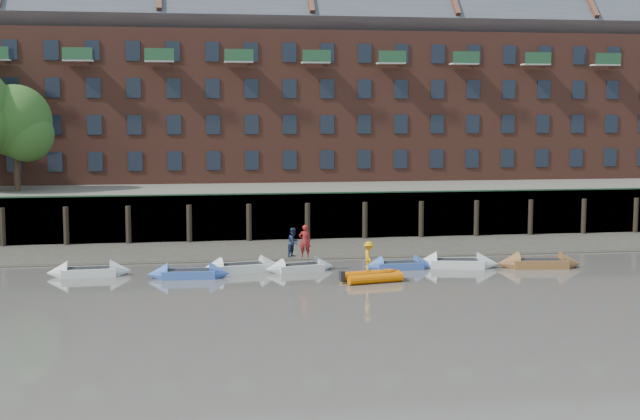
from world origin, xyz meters
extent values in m
plane|color=#5B564F|center=(0.00, 0.00, 0.00)|extent=(220.00, 220.00, 0.00)
cube|color=#3D382F|center=(0.00, 18.00, 0.00)|extent=(110.00, 8.00, 0.50)
cube|color=#4C4336|center=(0.00, 14.60, 0.00)|extent=(110.00, 1.60, 0.10)
cube|color=#2D2A26|center=(0.00, 22.40, 1.60)|extent=(110.00, 0.80, 3.20)
cylinder|color=black|center=(-22.00, 21.75, 1.30)|extent=(0.36, 0.36, 2.60)
cylinder|color=black|center=(-18.00, 21.75, 1.30)|extent=(0.36, 0.36, 2.60)
cylinder|color=black|center=(-14.00, 21.75, 1.30)|extent=(0.36, 0.36, 2.60)
cylinder|color=black|center=(-10.00, 21.75, 1.30)|extent=(0.36, 0.36, 2.60)
cylinder|color=black|center=(-6.00, 21.75, 1.30)|extent=(0.36, 0.36, 2.60)
cylinder|color=black|center=(-2.00, 21.75, 1.30)|extent=(0.36, 0.36, 2.60)
cylinder|color=black|center=(2.00, 21.75, 1.30)|extent=(0.36, 0.36, 2.60)
cylinder|color=black|center=(6.00, 21.75, 1.30)|extent=(0.36, 0.36, 2.60)
cylinder|color=black|center=(10.00, 21.75, 1.30)|extent=(0.36, 0.36, 2.60)
cylinder|color=black|center=(14.00, 21.75, 1.30)|extent=(0.36, 0.36, 2.60)
cylinder|color=black|center=(18.00, 21.75, 1.30)|extent=(0.36, 0.36, 2.60)
cylinder|color=black|center=(22.00, 21.75, 1.30)|extent=(0.36, 0.36, 2.60)
cube|color=#264C2D|center=(0.00, 22.10, 3.25)|extent=(110.00, 0.06, 0.10)
cube|color=#5E594D|center=(0.00, 36.00, 1.60)|extent=(110.00, 28.00, 3.20)
cube|color=brown|center=(0.00, 37.00, 9.20)|extent=(80.00, 10.00, 12.00)
cube|color=#42444C|center=(0.00, 37.00, 16.40)|extent=(80.60, 15.56, 15.56)
cube|color=black|center=(-23.00, 31.98, 5.00)|extent=(1.10, 0.12, 1.50)
cube|color=black|center=(-20.00, 31.98, 5.00)|extent=(1.10, 0.12, 1.50)
cube|color=black|center=(-17.00, 31.98, 5.00)|extent=(1.10, 0.12, 1.50)
cube|color=black|center=(-14.00, 31.98, 5.00)|extent=(1.10, 0.12, 1.50)
cube|color=black|center=(-11.00, 31.98, 5.00)|extent=(1.10, 0.12, 1.50)
cube|color=black|center=(-8.00, 31.98, 5.00)|extent=(1.10, 0.12, 1.50)
cube|color=black|center=(-5.00, 31.98, 5.00)|extent=(1.10, 0.12, 1.50)
cube|color=black|center=(-2.00, 31.98, 5.00)|extent=(1.10, 0.12, 1.50)
cube|color=black|center=(1.00, 31.98, 5.00)|extent=(1.10, 0.12, 1.50)
cube|color=black|center=(4.00, 31.98, 5.00)|extent=(1.10, 0.12, 1.50)
cube|color=black|center=(7.00, 31.98, 5.00)|extent=(1.10, 0.12, 1.50)
cube|color=black|center=(10.00, 31.98, 5.00)|extent=(1.10, 0.12, 1.50)
cube|color=black|center=(13.00, 31.98, 5.00)|extent=(1.10, 0.12, 1.50)
cube|color=black|center=(16.00, 31.98, 5.00)|extent=(1.10, 0.12, 1.50)
cube|color=black|center=(19.00, 31.98, 5.00)|extent=(1.10, 0.12, 1.50)
cube|color=black|center=(22.00, 31.98, 5.00)|extent=(1.10, 0.12, 1.50)
cube|color=black|center=(25.00, 31.98, 5.00)|extent=(1.10, 0.12, 1.50)
cube|color=black|center=(-23.00, 31.98, 7.80)|extent=(1.10, 0.12, 1.50)
cube|color=black|center=(-20.00, 31.98, 7.80)|extent=(1.10, 0.12, 1.50)
cube|color=black|center=(-17.00, 31.98, 7.80)|extent=(1.10, 0.12, 1.50)
cube|color=black|center=(-14.00, 31.98, 7.80)|extent=(1.10, 0.12, 1.50)
cube|color=black|center=(-11.00, 31.98, 7.80)|extent=(1.10, 0.12, 1.50)
cube|color=black|center=(-8.00, 31.98, 7.80)|extent=(1.10, 0.12, 1.50)
cube|color=black|center=(-5.00, 31.98, 7.80)|extent=(1.10, 0.12, 1.50)
cube|color=black|center=(-2.00, 31.98, 7.80)|extent=(1.10, 0.12, 1.50)
cube|color=black|center=(1.00, 31.98, 7.80)|extent=(1.10, 0.12, 1.50)
cube|color=black|center=(4.00, 31.98, 7.80)|extent=(1.10, 0.12, 1.50)
cube|color=black|center=(7.00, 31.98, 7.80)|extent=(1.10, 0.12, 1.50)
cube|color=black|center=(10.00, 31.98, 7.80)|extent=(1.10, 0.12, 1.50)
cube|color=black|center=(13.00, 31.98, 7.80)|extent=(1.10, 0.12, 1.50)
cube|color=black|center=(16.00, 31.98, 7.80)|extent=(1.10, 0.12, 1.50)
cube|color=black|center=(19.00, 31.98, 7.80)|extent=(1.10, 0.12, 1.50)
cube|color=black|center=(22.00, 31.98, 7.80)|extent=(1.10, 0.12, 1.50)
cube|color=black|center=(25.00, 31.98, 7.80)|extent=(1.10, 0.12, 1.50)
cube|color=black|center=(-23.00, 31.98, 10.60)|extent=(1.10, 0.12, 1.50)
cube|color=black|center=(-20.00, 31.98, 10.60)|extent=(1.10, 0.12, 1.50)
cube|color=black|center=(-17.00, 31.98, 10.60)|extent=(1.10, 0.12, 1.50)
cube|color=black|center=(-14.00, 31.98, 10.60)|extent=(1.10, 0.12, 1.50)
cube|color=black|center=(-11.00, 31.98, 10.60)|extent=(1.10, 0.12, 1.50)
cube|color=black|center=(-8.00, 31.98, 10.60)|extent=(1.10, 0.12, 1.50)
cube|color=black|center=(-5.00, 31.98, 10.60)|extent=(1.10, 0.12, 1.50)
cube|color=black|center=(-2.00, 31.98, 10.60)|extent=(1.10, 0.12, 1.50)
cube|color=black|center=(1.00, 31.98, 10.60)|extent=(1.10, 0.12, 1.50)
cube|color=black|center=(4.00, 31.98, 10.60)|extent=(1.10, 0.12, 1.50)
cube|color=black|center=(7.00, 31.98, 10.60)|extent=(1.10, 0.12, 1.50)
cube|color=black|center=(10.00, 31.98, 10.60)|extent=(1.10, 0.12, 1.50)
cube|color=black|center=(13.00, 31.98, 10.60)|extent=(1.10, 0.12, 1.50)
cube|color=black|center=(16.00, 31.98, 10.60)|extent=(1.10, 0.12, 1.50)
cube|color=black|center=(19.00, 31.98, 10.60)|extent=(1.10, 0.12, 1.50)
cube|color=black|center=(22.00, 31.98, 10.60)|extent=(1.10, 0.12, 1.50)
cube|color=black|center=(25.00, 31.98, 10.60)|extent=(1.10, 0.12, 1.50)
cube|color=black|center=(-23.00, 31.98, 13.40)|extent=(1.10, 0.12, 1.50)
cube|color=black|center=(-20.00, 31.98, 13.40)|extent=(1.10, 0.12, 1.50)
cube|color=black|center=(-17.00, 31.98, 13.40)|extent=(1.10, 0.12, 1.50)
cube|color=black|center=(-14.00, 31.98, 13.40)|extent=(1.10, 0.12, 1.50)
cube|color=black|center=(-11.00, 31.98, 13.40)|extent=(1.10, 0.12, 1.50)
cube|color=black|center=(-8.00, 31.98, 13.40)|extent=(1.10, 0.12, 1.50)
cube|color=black|center=(-5.00, 31.98, 13.40)|extent=(1.10, 0.12, 1.50)
cube|color=black|center=(-2.00, 31.98, 13.40)|extent=(1.10, 0.12, 1.50)
cube|color=black|center=(1.00, 31.98, 13.40)|extent=(1.10, 0.12, 1.50)
cube|color=black|center=(4.00, 31.98, 13.40)|extent=(1.10, 0.12, 1.50)
cube|color=black|center=(7.00, 31.98, 13.40)|extent=(1.10, 0.12, 1.50)
cube|color=black|center=(10.00, 31.98, 13.40)|extent=(1.10, 0.12, 1.50)
cube|color=black|center=(13.00, 31.98, 13.40)|extent=(1.10, 0.12, 1.50)
cube|color=black|center=(16.00, 31.98, 13.40)|extent=(1.10, 0.12, 1.50)
cube|color=black|center=(19.00, 31.98, 13.40)|extent=(1.10, 0.12, 1.50)
cube|color=black|center=(22.00, 31.98, 13.40)|extent=(1.10, 0.12, 1.50)
cube|color=black|center=(25.00, 31.98, 13.40)|extent=(1.10, 0.12, 1.50)
cylinder|color=#3A281C|center=(-22.00, 27.50, 5.20)|extent=(0.44, 0.44, 4.00)
sphere|color=#315A21|center=(-22.00, 27.50, 8.16)|extent=(5.12, 5.12, 5.12)
cube|color=silver|center=(-15.43, 10.53, 0.22)|extent=(2.89, 1.40, 0.44)
cone|color=silver|center=(-13.77, 10.60, 0.22)|extent=(1.16, 1.33, 1.28)
cone|color=silver|center=(-17.09, 10.46, 0.22)|extent=(1.16, 1.33, 1.28)
cube|color=black|center=(-15.43, 10.53, 0.42)|extent=(2.41, 1.06, 0.06)
cube|color=#3B5EB4|center=(-10.13, 9.13, 0.22)|extent=(2.86, 1.40, 0.44)
cone|color=#3B5EB4|center=(-8.50, 9.05, 0.22)|extent=(1.15, 1.31, 1.26)
cone|color=#3B5EB4|center=(-11.76, 9.21, 0.22)|extent=(1.15, 1.31, 1.26)
cube|color=black|center=(-10.13, 9.13, 0.42)|extent=(2.37, 1.06, 0.06)
cube|color=silver|center=(-7.23, 10.54, 0.23)|extent=(3.15, 1.88, 0.46)
cone|color=silver|center=(-5.54, 10.87, 0.23)|extent=(1.38, 1.53, 1.33)
cone|color=silver|center=(-8.92, 10.20, 0.23)|extent=(1.38, 1.53, 1.33)
cube|color=black|center=(-7.23, 10.54, 0.44)|extent=(2.60, 1.45, 0.06)
cube|color=silver|center=(-4.03, 10.25, 0.20)|extent=(2.73, 1.65, 0.40)
cone|color=silver|center=(-2.57, 10.56, 0.20)|extent=(1.21, 1.33, 1.15)
cone|color=silver|center=(-5.48, 9.94, 0.20)|extent=(1.21, 1.33, 1.15)
cube|color=black|center=(-4.03, 10.25, 0.38)|extent=(2.26, 1.29, 0.06)
cube|color=#3B5EB4|center=(1.55, 10.07, 0.20)|extent=(2.65, 1.31, 0.40)
cone|color=#3B5EB4|center=(3.06, 10.15, 0.20)|extent=(1.07, 1.22, 1.17)
cone|color=#3B5EB4|center=(0.04, 9.99, 0.20)|extent=(1.07, 1.22, 1.17)
cube|color=black|center=(1.55, 10.07, 0.38)|extent=(2.20, 0.99, 0.06)
cube|color=silver|center=(4.93, 10.08, 0.23)|extent=(3.20, 1.94, 0.47)
cone|color=silver|center=(6.64, 9.72, 0.23)|extent=(1.42, 1.56, 1.35)
cone|color=silver|center=(3.23, 10.44, 0.23)|extent=(1.42, 1.56, 1.35)
cube|color=black|center=(4.93, 10.08, 0.45)|extent=(2.65, 1.51, 0.06)
cube|color=brown|center=(9.54, 9.34, 0.24)|extent=(3.22, 1.78, 0.48)
cone|color=brown|center=(11.31, 9.10, 0.24)|extent=(1.37, 1.53, 1.38)
cone|color=brown|center=(7.78, 9.58, 0.24)|extent=(1.37, 1.53, 1.38)
cube|color=black|center=(9.54, 9.34, 0.46)|extent=(2.67, 1.37, 0.06)
cylinder|color=#E36201|center=(-0.84, 7.22, 0.25)|extent=(3.02, 1.11, 0.49)
cylinder|color=#E36201|center=(-0.62, 6.20, 0.25)|extent=(3.02, 1.11, 0.49)
sphere|color=#E36201|center=(0.73, 7.03, 0.25)|extent=(0.57, 0.57, 0.57)
cube|color=black|center=(-0.73, 6.71, 0.25)|extent=(2.61, 1.36, 0.17)
imported|color=maroon|center=(-3.73, 10.28, 1.68)|extent=(0.69, 0.48, 1.81)
imported|color=#19233F|center=(-4.35, 10.45, 1.59)|extent=(0.97, 1.01, 1.64)
imported|color=orange|center=(-0.85, 6.81, 1.31)|extent=(0.69, 1.07, 1.57)
camera|label=1|loc=(-10.27, -38.00, 8.78)|focal=50.00mm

